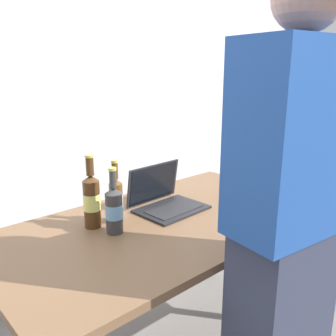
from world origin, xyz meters
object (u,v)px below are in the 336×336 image
(beer_bottle_green, at_px, (116,199))
(person_figure, at_px, (286,236))
(beer_bottle_dark, at_px, (92,199))
(beer_bottle_amber, at_px, (114,209))
(laptop, at_px, (165,199))

(beer_bottle_green, xyz_separation_m, person_figure, (0.17, -0.75, 0.03))
(beer_bottle_green, bearing_deg, person_figure, -77.36)
(beer_bottle_dark, xyz_separation_m, beer_bottle_amber, (0.04, -0.12, -0.02))
(laptop, bearing_deg, beer_bottle_amber, -168.63)
(beer_bottle_amber, relative_size, beer_bottle_green, 0.98)
(beer_bottle_dark, height_order, person_figure, person_figure)
(beer_bottle_dark, relative_size, beer_bottle_green, 1.12)
(laptop, distance_m, beer_bottle_green, 0.29)
(beer_bottle_dark, xyz_separation_m, person_figure, (0.28, -0.78, 0.02))
(laptop, xyz_separation_m, beer_bottle_amber, (-0.35, -0.07, 0.06))
(beer_bottle_dark, bearing_deg, beer_bottle_green, -15.06)
(beer_bottle_amber, height_order, person_figure, person_figure)
(beer_bottle_amber, bearing_deg, beer_bottle_green, 51.61)
(laptop, bearing_deg, person_figure, -98.81)
(beer_bottle_dark, xyz_separation_m, beer_bottle_green, (0.11, -0.03, -0.02))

